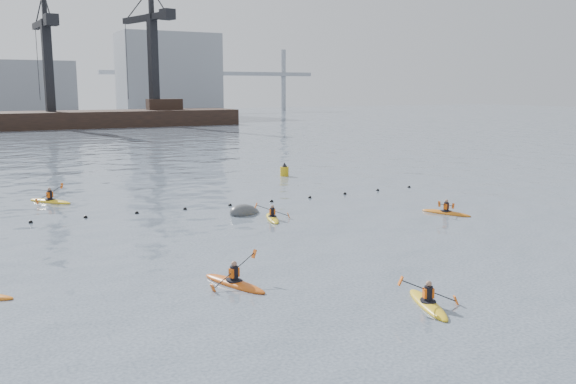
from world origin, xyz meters
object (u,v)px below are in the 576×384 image
(kayaker_1, at_px, (428,303))
(kayaker_4, at_px, (446,212))
(kayaker_0, at_px, (234,282))
(nav_buoy, at_px, (284,171))
(mooring_buoy, at_px, (245,214))
(kayaker_3, at_px, (272,218))
(kayaker_5, at_px, (50,201))

(kayaker_1, relative_size, kayaker_4, 1.04)
(kayaker_0, relative_size, nav_buoy, 2.52)
(kayaker_1, bearing_deg, kayaker_4, 64.82)
(kayaker_0, bearing_deg, kayaker_4, 2.24)
(nav_buoy, bearing_deg, mooring_buoy, -125.63)
(kayaker_3, xyz_separation_m, nav_buoy, (8.64, 15.38, 0.32))
(kayaker_1, distance_m, kayaker_3, 15.52)
(kayaker_1, relative_size, nav_buoy, 2.42)
(kayaker_1, relative_size, kayaker_5, 1.03)
(kayaker_0, bearing_deg, mooring_buoy, 45.41)
(kayaker_0, bearing_deg, kayaker_1, -65.14)
(kayaker_0, relative_size, kayaker_1, 1.04)
(nav_buoy, bearing_deg, kayaker_4, -85.66)
(kayaker_3, xyz_separation_m, kayaker_5, (-10.94, 11.64, 0.02))
(kayaker_4, bearing_deg, nav_buoy, -109.66)
(kayaker_1, height_order, kayaker_5, same)
(kayaker_5, bearing_deg, kayaker_0, -117.44)
(kayaker_0, distance_m, mooring_buoy, 13.66)
(kayaker_4, bearing_deg, kayaker_3, -43.23)
(mooring_buoy, bearing_deg, nav_buoy, 54.37)
(kayaker_4, xyz_separation_m, mooring_buoy, (-10.88, 5.72, -0.10))
(kayaker_0, xyz_separation_m, mooring_buoy, (5.79, 12.37, -0.10))
(kayaker_4, bearing_deg, kayaker_5, -59.81)
(kayaker_5, bearing_deg, mooring_buoy, -81.68)
(kayaker_0, bearing_deg, kayaker_5, 81.76)
(kayaker_5, relative_size, mooring_buoy, 1.38)
(mooring_buoy, bearing_deg, kayaker_0, -115.07)
(kayaker_3, distance_m, nav_buoy, 17.65)
(kayaker_0, height_order, kayaker_3, kayaker_0)
(nav_buoy, bearing_deg, kayaker_5, -169.19)
(kayaker_1, bearing_deg, kayaker_5, 128.06)
(kayaker_0, distance_m, kayaker_1, 7.41)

